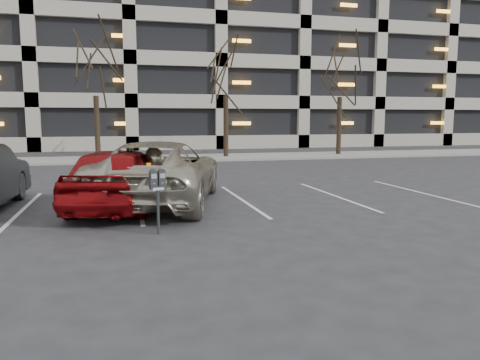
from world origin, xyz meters
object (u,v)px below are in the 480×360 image
Objects in this scene: tree_c at (226,56)px; suv_silver at (159,172)px; tree_d at (341,60)px; parking_meter at (158,186)px; tree_b at (94,55)px; car_red at (119,177)px.

suv_silver is at bearing -109.61° from tree_c.
suv_silver is at bearing -131.02° from tree_d.
tree_c reaches higher than parking_meter.
tree_d reaches higher than parking_meter.
tree_b is 14.00m from tree_d.
tree_b is at bearing 180.00° from tree_d.
suv_silver reaches higher than parking_meter.
tree_b is 6.11× the size of parking_meter.
tree_d is at bearing -118.67° from car_red.
car_red is (1.13, -14.15, -4.73)m from tree_b.
tree_c is 1.00× the size of tree_d.
tree_d is 18.70m from suv_silver.
tree_b is 0.97× the size of tree_d.
parking_meter is 0.19× the size of suv_silver.
suv_silver is (-4.86, -13.63, -4.85)m from tree_c.
tree_b is 14.96m from car_red.
tree_c is 1.69× the size of car_red.
tree_b is at bearing -71.81° from car_red.
suv_silver reaches higher than car_red.
suv_silver is 1.40× the size of car_red.
tree_b is 1.65× the size of car_red.
tree_c is at bearing -98.91° from car_red.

